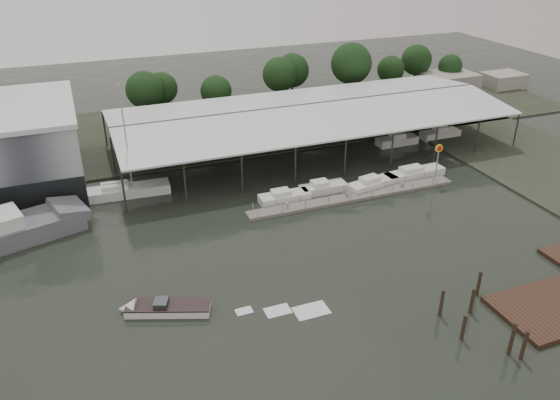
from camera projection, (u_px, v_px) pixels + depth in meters
name	position (u px, v px, depth m)	size (l,w,h in m)	color
ground	(269.00, 265.00, 55.15)	(200.00, 200.00, 0.00)	black
land_strip_far	(181.00, 131.00, 89.91)	(140.00, 30.00, 0.30)	#333729
land_strip_east	(540.00, 163.00, 77.94)	(20.00, 60.00, 0.30)	#333729
covered_boat_shed	(311.00, 108.00, 81.05)	(58.24, 24.00, 6.96)	silver
floating_dock	(354.00, 197.00, 68.19)	(28.00, 2.00, 1.40)	slate
shell_fuel_sign	(438.00, 156.00, 70.37)	(1.10, 0.18, 5.55)	#95979A
distant_commercial_buildings	(466.00, 82.00, 110.43)	(22.00, 8.00, 4.00)	gray
white_sailboat	(127.00, 190.00, 68.79)	(10.31, 3.19, 14.52)	white
speedboat_underway	(161.00, 308.00, 48.32)	(18.33, 8.22, 2.00)	white
moored_cruiser_0	(284.00, 197.00, 67.24)	(6.36, 2.25, 1.70)	white
moored_cruiser_1	(323.00, 188.00, 69.59)	(6.10, 2.25, 1.70)	white
moored_cruiser_2	(373.00, 184.00, 70.68)	(7.49, 3.49, 1.70)	white
moored_cruiser_3	(414.00, 173.00, 73.53)	(8.93, 2.69, 1.70)	white
mooring_pilings	(481.00, 319.00, 46.05)	(5.52, 8.41, 3.67)	#362A1B
horizon_tree_line	(305.00, 73.00, 99.77)	(66.49, 10.93, 11.31)	black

